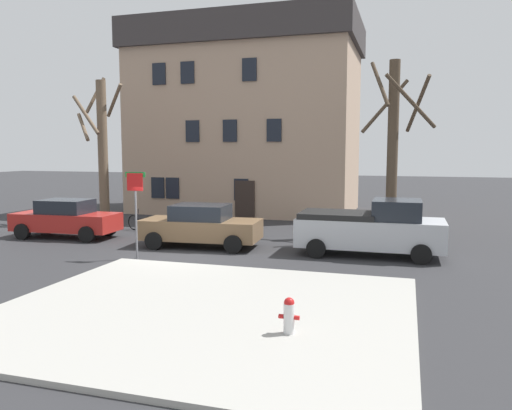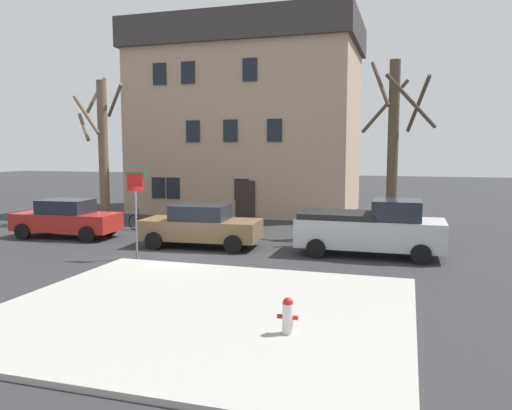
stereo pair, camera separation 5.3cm
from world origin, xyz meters
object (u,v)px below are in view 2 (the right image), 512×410
tree_bare_near (102,147)px  fire_hydrant (288,315)px  pickup_truck_silver (371,228)px  bicycle_leaning (142,223)px  street_sign_pole (135,199)px  building_main (247,118)px  car_red_sedan (66,218)px  tree_bare_mid (394,141)px  car_brown_sedan (201,226)px

tree_bare_near → fire_hydrant: size_ratio=10.29×
pickup_truck_silver → bicycle_leaning: 10.97m
fire_hydrant → street_sign_pole: street_sign_pole is taller
pickup_truck_silver → building_main: bearing=125.9°
car_red_sedan → bicycle_leaning: bearing=49.8°
street_sign_pole → pickup_truck_silver: bearing=21.1°
fire_hydrant → car_red_sedan: bearing=143.7°
tree_bare_mid → car_brown_sedan: tree_bare_mid is taller
fire_hydrant → tree_bare_mid: bearing=83.4°
car_brown_sedan → pickup_truck_silver: (6.44, 0.31, 0.14)m
tree_bare_mid → pickup_truck_silver: tree_bare_mid is taller
tree_bare_mid → pickup_truck_silver: size_ratio=1.48×
pickup_truck_silver → tree_bare_near: bearing=162.3°
building_main → fire_hydrant: building_main is taller
building_main → pickup_truck_silver: bearing=-54.1°
building_main → car_red_sedan: 13.37m
car_red_sedan → fire_hydrant: bearing=-36.3°
pickup_truck_silver → fire_hydrant: size_ratio=7.01×
fire_hydrant → street_sign_pole: (-6.73, 5.74, 1.60)m
tree_bare_near → tree_bare_mid: bearing=1.0°
tree_bare_near → car_brown_sedan: (7.48, -4.73, -3.10)m
building_main → tree_bare_near: 9.23m
car_red_sedan → street_sign_pole: size_ratio=1.52×
tree_bare_near → bicycle_leaning: 5.18m
tree_bare_mid → car_red_sedan: (-13.37, -4.70, -3.31)m
fire_hydrant → tree_bare_near: bearing=134.5°
building_main → street_sign_pole: (0.68, -14.56, -3.63)m
street_sign_pole → bicycle_leaning: 6.48m
pickup_truck_silver → fire_hydrant: pickup_truck_silver is taller
tree_bare_near → car_brown_sedan: bearing=-32.3°
building_main → tree_bare_mid: bearing=-37.8°
street_sign_pole → bicycle_leaning: bearing=118.2°
tree_bare_near → car_brown_sedan: 9.38m
car_red_sedan → street_sign_pole: (5.11, -2.94, 1.27)m
tree_bare_near → car_brown_sedan: size_ratio=1.61×
car_brown_sedan → tree_bare_mid: bearing=35.4°
tree_bare_near → car_red_sedan: 5.54m
building_main → tree_bare_near: (-5.53, -7.16, -1.80)m
tree_bare_mid → bicycle_leaning: (-11.21, -2.14, -3.77)m
street_sign_pole → fire_hydrant: bearing=-40.5°
bicycle_leaning → car_red_sedan: bearing=-130.2°
car_red_sedan → tree_bare_mid: bearing=19.4°
pickup_truck_silver → tree_bare_mid: bearing=83.2°
tree_bare_near → street_sign_pole: size_ratio=2.50×
tree_bare_mid → pickup_truck_silver: 5.66m
pickup_truck_silver → fire_hydrant: bearing=-96.4°
fire_hydrant → street_sign_pole: 8.99m
car_red_sedan → car_brown_sedan: size_ratio=0.98×
car_brown_sedan → building_main: bearing=99.3°
car_red_sedan → pickup_truck_silver: pickup_truck_silver is taller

